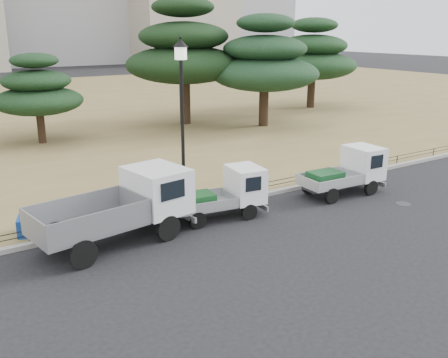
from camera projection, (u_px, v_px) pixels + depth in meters
ground at (255, 228)px, 17.58m from camera, size 220.00×220.00×0.00m
lawn at (41, 111)px, 42.18m from camera, size 120.00×56.00×0.15m
curb at (216, 205)px, 19.65m from camera, size 120.00×0.25×0.16m
truck_large at (122, 205)px, 16.18m from camera, size 5.39×2.76×2.25m
truck_kei_front at (225, 193)px, 18.41m from camera, size 3.60×1.90×1.82m
truck_kei_rear at (347, 171)px, 21.06m from camera, size 3.75×1.76×1.92m
street_lamp at (182, 97)px, 18.01m from camera, size 0.56×0.56×6.24m
pipe_fence at (214, 195)px, 19.67m from camera, size 38.00×0.04×0.40m
tarp_pile at (40, 223)px, 16.72m from camera, size 1.53×1.31×0.87m
manhole at (403, 204)px, 19.99m from camera, size 0.60×0.60×0.01m
pine_center_left at (37, 92)px, 29.22m from camera, size 5.19×5.19×5.28m
pine_center_right at (184, 52)px, 34.73m from camera, size 8.21×8.21×8.71m
pine_east_near at (265, 62)px, 34.18m from camera, size 7.53×7.53×7.60m
pine_east_far at (313, 56)px, 42.47m from camera, size 7.49×7.49×7.52m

